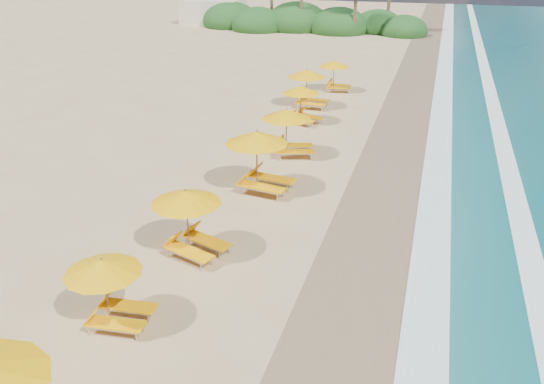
# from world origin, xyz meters

# --- Properties ---
(ground) EXTENTS (160.00, 160.00, 0.00)m
(ground) POSITION_xyz_m (0.00, 0.00, 0.00)
(ground) COLOR tan
(ground) RESTS_ON ground
(wet_sand) EXTENTS (4.00, 160.00, 0.01)m
(wet_sand) POSITION_xyz_m (4.00, 0.00, 0.01)
(wet_sand) COLOR #806A4C
(wet_sand) RESTS_ON ground
(surf_foam) EXTENTS (4.00, 160.00, 0.01)m
(surf_foam) POSITION_xyz_m (6.70, 0.00, 0.03)
(surf_foam) COLOR white
(surf_foam) RESTS_ON ground
(station_3) EXTENTS (2.29, 2.16, 1.99)m
(station_3) POSITION_xyz_m (-2.27, -6.61, 1.12)
(station_3) COLOR olive
(station_3) RESTS_ON ground
(station_4) EXTENTS (2.84, 2.78, 2.24)m
(station_4) POSITION_xyz_m (-1.79, -2.76, 1.25)
(station_4) COLOR olive
(station_4) RESTS_ON ground
(station_5) EXTENTS (2.96, 2.81, 2.52)m
(station_5) POSITION_xyz_m (-1.21, 2.54, 1.41)
(station_5) COLOR olive
(station_5) RESTS_ON ground
(station_6) EXTENTS (2.89, 2.82, 2.29)m
(station_6) POSITION_xyz_m (-1.16, 6.69, 1.28)
(station_6) COLOR olive
(station_6) RESTS_ON ground
(station_7) EXTENTS (2.73, 2.72, 2.08)m
(station_7) POSITION_xyz_m (-1.82, 11.79, 1.17)
(station_7) COLOR olive
(station_7) RESTS_ON ground
(station_8) EXTENTS (2.55, 2.36, 2.33)m
(station_8) POSITION_xyz_m (-2.21, 14.94, 1.31)
(station_8) COLOR olive
(station_8) RESTS_ON ground
(station_9) EXTENTS (2.51, 2.41, 2.08)m
(station_9) POSITION_xyz_m (-1.41, 19.29, 1.16)
(station_9) COLOR olive
(station_9) RESTS_ON ground
(treeline) EXTENTS (25.80, 8.80, 9.74)m
(treeline) POSITION_xyz_m (-9.94, 45.51, 1.00)
(treeline) COLOR #163D14
(treeline) RESTS_ON ground
(beach_building) EXTENTS (7.00, 5.00, 2.80)m
(beach_building) POSITION_xyz_m (-22.00, 48.00, 1.40)
(beach_building) COLOR beige
(beach_building) RESTS_ON ground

